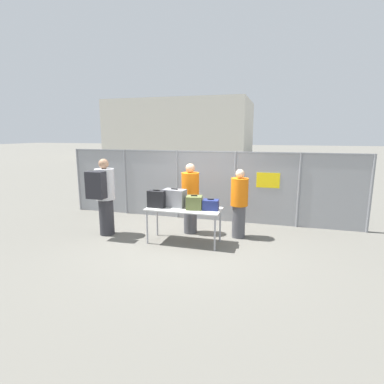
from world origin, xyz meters
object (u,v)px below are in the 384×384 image
object	(u,v)px
suitcase_navy	(211,205)
suitcase_olive	(194,203)
utility_trailer	(252,195)
inspection_table	(184,211)
suitcase_grey	(175,198)
suitcase_black	(157,199)
security_worker_far	(239,203)
traveler_hooded	(104,194)
security_worker_near	(190,198)

from	to	relation	value
suitcase_navy	suitcase_olive	bearing A→B (deg)	-174.71
utility_trailer	inspection_table	bearing A→B (deg)	-106.54
suitcase_grey	utility_trailer	size ratio (longest dim) A/B	0.13
suitcase_black	utility_trailer	xyz separation A→B (m)	(1.79, 4.02, -0.60)
suitcase_olive	security_worker_far	xyz separation A→B (m)	(0.89, 0.70, -0.10)
suitcase_navy	traveler_hooded	bearing A→B (deg)	-178.26
suitcase_black	security_worker_far	distance (m)	1.92
suitcase_grey	security_worker_near	distance (m)	0.64
suitcase_navy	security_worker_near	bearing A→B (deg)	134.32
suitcase_olive	suitcase_grey	bearing A→B (deg)	168.57
suitcase_grey	security_worker_far	world-z (taller)	security_worker_far
suitcase_black	suitcase_olive	world-z (taller)	suitcase_black
suitcase_olive	traveler_hooded	xyz separation A→B (m)	(-2.21, -0.04, 0.07)
traveler_hooded	security_worker_far	bearing A→B (deg)	13.85
security_worker_near	suitcase_navy	bearing A→B (deg)	124.26
suitcase_grey	utility_trailer	distance (m)	4.15
security_worker_near	security_worker_far	distance (m)	1.19
inspection_table	security_worker_far	bearing A→B (deg)	32.14
suitcase_olive	security_worker_far	distance (m)	1.14
utility_trailer	suitcase_grey	bearing A→B (deg)	-110.31
suitcase_grey	suitcase_olive	xyz separation A→B (m)	(0.49, -0.10, -0.05)
suitcase_black	security_worker_far	world-z (taller)	security_worker_far
suitcase_black	utility_trailer	bearing A→B (deg)	66.04
suitcase_grey	security_worker_near	size ratio (longest dim) A/B	0.31
suitcase_black	suitcase_navy	xyz separation A→B (m)	(1.21, 0.11, -0.08)
suitcase_olive	traveler_hooded	world-z (taller)	traveler_hooded
suitcase_olive	inspection_table	bearing A→B (deg)	-179.10
suitcase_olive	traveler_hooded	size ratio (longest dim) A/B	0.21
traveler_hooded	security_worker_far	size ratio (longest dim) A/B	1.14
suitcase_black	utility_trailer	size ratio (longest dim) A/B	0.09
utility_trailer	security_worker_far	bearing A→B (deg)	-90.79
inspection_table	traveler_hooded	xyz separation A→B (m)	(-1.97, -0.04, 0.29)
security_worker_far	utility_trailer	bearing A→B (deg)	-100.73
suitcase_black	suitcase_olive	bearing A→B (deg)	5.22
suitcase_olive	suitcase_navy	world-z (taller)	suitcase_olive
inspection_table	utility_trailer	size ratio (longest dim) A/B	0.39
inspection_table	suitcase_black	size ratio (longest dim) A/B	4.13
suitcase_grey	suitcase_black	bearing A→B (deg)	-154.18
suitcase_black	security_worker_near	bearing A→B (deg)	54.67
security_worker_far	inspection_table	bearing A→B (deg)	22.20
traveler_hooded	security_worker_near	xyz separation A→B (m)	(1.91, 0.75, -0.13)
inspection_table	traveler_hooded	distance (m)	1.99
suitcase_grey	suitcase_olive	world-z (taller)	suitcase_grey
suitcase_black	security_worker_near	world-z (taller)	security_worker_near
suitcase_black	traveler_hooded	xyz separation A→B (m)	(-1.36, 0.03, 0.03)
inspection_table	suitcase_grey	distance (m)	0.38
security_worker_near	suitcase_black	bearing A→B (deg)	44.60
suitcase_black	suitcase_grey	world-z (taller)	suitcase_grey
inspection_table	suitcase_black	bearing A→B (deg)	-173.14
inspection_table	traveler_hooded	bearing A→B (deg)	-178.81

